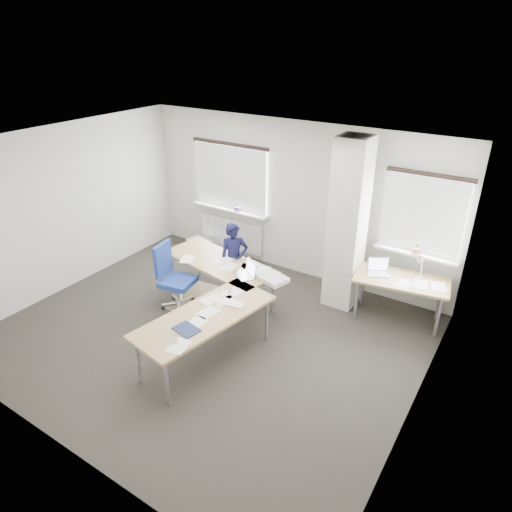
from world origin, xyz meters
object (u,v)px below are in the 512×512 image
Objects in this scene: task_chair at (177,291)px; desk_main at (216,289)px; person at (234,260)px; desk_side at (401,281)px.

desk_main is at bearing -15.96° from task_chair.
task_chair is at bearing -164.12° from person.
person is (-2.60, -0.74, -0.03)m from desk_side.
person is at bearing 120.60° from desk_main.
person reaches higher than task_chair.
desk_side is at bearing 17.23° from task_chair.
task_chair is (-3.14, -1.62, -0.37)m from desk_side.
task_chair is 0.86× the size of person.
task_chair is 1.09m from person.
person is at bearing 48.46° from task_chair.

